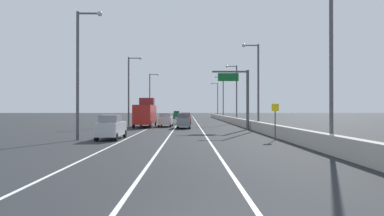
% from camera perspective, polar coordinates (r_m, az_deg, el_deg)
% --- Properties ---
extents(ground_plane, '(320.00, 320.00, 0.00)m').
position_cam_1_polar(ground_plane, '(70.08, -0.58, -2.35)').
color(ground_plane, '#26282B').
extents(lane_stripe_left, '(0.16, 130.00, 0.00)m').
position_cam_1_polar(lane_stripe_left, '(61.31, -5.71, -2.64)').
color(lane_stripe_left, silver).
rests_on(lane_stripe_left, ground_plane).
extents(lane_stripe_center, '(0.16, 130.00, 0.00)m').
position_cam_1_polar(lane_stripe_center, '(61.11, -2.44, -2.65)').
color(lane_stripe_center, silver).
rests_on(lane_stripe_center, ground_plane).
extents(lane_stripe_right, '(0.16, 130.00, 0.00)m').
position_cam_1_polar(lane_stripe_right, '(61.11, 0.85, -2.65)').
color(lane_stripe_right, silver).
rests_on(lane_stripe_right, ground_plane).
extents(jersey_barrier_right, '(0.60, 120.00, 1.10)m').
position_cam_1_polar(jersey_barrier_right, '(46.78, 9.27, -2.70)').
color(jersey_barrier_right, '#B2ADA3').
rests_on(jersey_barrier_right, ground_plane).
extents(overhead_sign_gantry, '(4.68, 0.36, 7.50)m').
position_cam_1_polar(overhead_sign_gantry, '(39.35, 9.20, 2.93)').
color(overhead_sign_gantry, '#47474C').
rests_on(overhead_sign_gantry, ground_plane).
extents(speed_advisory_sign, '(0.60, 0.11, 3.00)m').
position_cam_1_polar(speed_advisory_sign, '(26.45, 15.13, -1.92)').
color(speed_advisory_sign, '#4C4C51').
rests_on(speed_advisory_sign, ground_plane).
extents(lamp_post_right_near, '(2.14, 0.44, 10.66)m').
position_cam_1_polar(lamp_post_right_near, '(21.64, 23.75, 9.22)').
color(lamp_post_right_near, '#4C4C51').
rests_on(lamp_post_right_near, ground_plane).
extents(lamp_post_right_second, '(2.14, 0.44, 10.66)m').
position_cam_1_polar(lamp_post_right_second, '(38.94, 11.81, 4.97)').
color(lamp_post_right_second, '#4C4C51').
rests_on(lamp_post_right_second, ground_plane).
extents(lamp_post_right_third, '(2.14, 0.44, 10.66)m').
position_cam_1_polar(lamp_post_right_third, '(57.05, 8.01, 3.30)').
color(lamp_post_right_third, '#4C4C51').
rests_on(lamp_post_right_third, ground_plane).
extents(lamp_post_right_fourth, '(2.14, 0.44, 10.66)m').
position_cam_1_polar(lamp_post_right_fourth, '(75.25, 5.61, 2.43)').
color(lamp_post_right_fourth, '#4C4C51').
rests_on(lamp_post_right_fourth, ground_plane).
extents(lamp_post_right_fifth, '(2.14, 0.44, 10.66)m').
position_cam_1_polar(lamp_post_right_fifth, '(93.61, 4.62, 1.90)').
color(lamp_post_right_fifth, '#4C4C51').
rests_on(lamp_post_right_fifth, ground_plane).
extents(lamp_post_left_near, '(2.14, 0.44, 10.66)m').
position_cam_1_polar(lamp_post_left_near, '(27.15, -19.90, 7.28)').
color(lamp_post_left_near, '#4C4C51').
rests_on(lamp_post_left_near, ground_plane).
extents(lamp_post_left_mid, '(2.14, 0.44, 10.66)m').
position_cam_1_polar(lamp_post_left_mid, '(48.49, -11.36, 3.94)').
color(lamp_post_left_mid, '#4C4C51').
rests_on(lamp_post_left_mid, ground_plane).
extents(lamp_post_left_far, '(2.14, 0.44, 10.66)m').
position_cam_1_polar(lamp_post_left_far, '(70.24, -7.63, 2.63)').
color(lamp_post_left_far, '#4C4C51').
rests_on(lamp_post_left_far, ground_plane).
extents(car_green_0, '(1.87, 4.25, 2.12)m').
position_cam_1_polar(car_green_0, '(87.49, -2.85, -1.25)').
color(car_green_0, '#196033').
rests_on(car_green_0, ground_plane).
extents(car_silver_1, '(1.77, 4.31, 2.06)m').
position_cam_1_polar(car_silver_1, '(27.00, -14.68, -3.46)').
color(car_silver_1, '#B7B7BC').
rests_on(car_silver_1, ground_plane).
extents(car_red_2, '(1.98, 4.79, 1.98)m').
position_cam_1_polar(car_red_2, '(55.13, -1.24, -1.88)').
color(car_red_2, red).
rests_on(car_red_2, ground_plane).
extents(car_gray_3, '(1.81, 4.69, 2.03)m').
position_cam_1_polar(car_gray_3, '(41.41, -1.55, -2.38)').
color(car_gray_3, slate).
rests_on(car_gray_3, ground_plane).
extents(car_white_4, '(1.99, 4.24, 2.02)m').
position_cam_1_polar(car_white_4, '(45.40, -4.87, -2.20)').
color(car_white_4, white).
rests_on(car_white_4, ground_plane).
extents(box_truck, '(2.48, 7.99, 4.25)m').
position_cam_1_polar(box_truck, '(45.15, -8.60, -1.02)').
color(box_truck, '#A51E19').
rests_on(box_truck, ground_plane).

